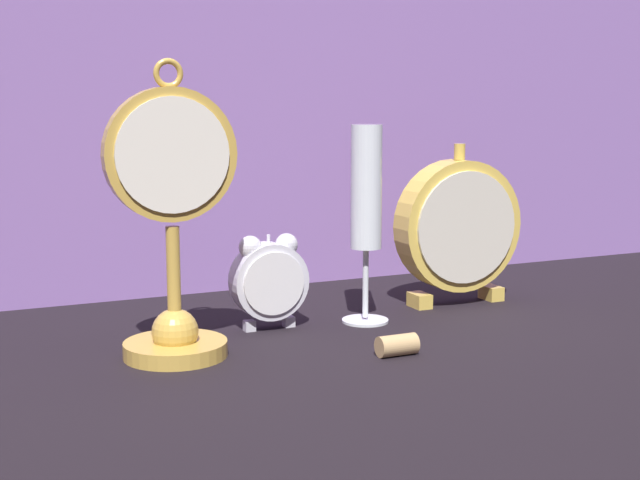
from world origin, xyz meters
TOP-DOWN VIEW (x-y plane):
  - ground_plane at (0.00, 0.00)m, footprint 4.00×4.00m
  - fabric_backdrop_drape at (0.00, 0.33)m, footprint 1.69×0.01m
  - pocket_watch_on_stand at (-0.18, 0.04)m, footprint 0.13×0.11m
  - alarm_clock_twin_bell at (-0.05, 0.10)m, footprint 0.09×0.03m
  - mantel_clock_silver at (0.21, 0.12)m, footprint 0.17×0.04m
  - champagne_flute at (0.06, 0.09)m, footprint 0.06×0.06m
  - wine_cork at (0.03, -0.05)m, footprint 0.04×0.02m

SIDE VIEW (x-z plane):
  - ground_plane at x=0.00m, z-range 0.00..0.00m
  - wine_cork at x=0.03m, z-range 0.00..0.02m
  - alarm_clock_twin_bell at x=-0.05m, z-range 0.01..0.12m
  - mantel_clock_silver at x=0.21m, z-range 0.00..0.20m
  - pocket_watch_on_stand at x=-0.18m, z-range -0.03..0.27m
  - champagne_flute at x=0.06m, z-range 0.03..0.26m
  - fabric_backdrop_drape at x=0.00m, z-range 0.00..0.74m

